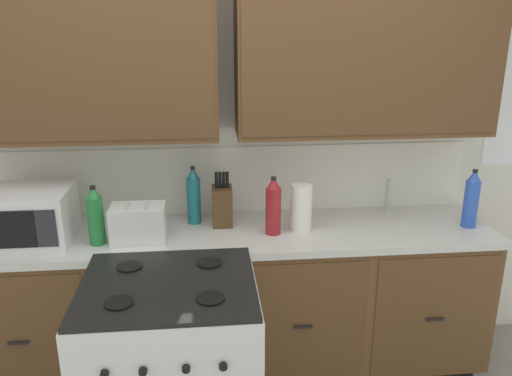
{
  "coord_description": "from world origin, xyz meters",
  "views": [
    {
      "loc": [
        -0.12,
        -2.33,
        2.0
      ],
      "look_at": [
        0.14,
        0.27,
        1.16
      ],
      "focal_mm": 36.34,
      "sensor_mm": 36.0,
      "label": 1
    }
  ],
  "objects": [
    {
      "name": "microwave",
      "position": [
        -1.06,
        0.26,
        1.05
      ],
      "size": [
        0.48,
        0.37,
        0.28
      ],
      "color": "white",
      "rests_on": "counter_run"
    },
    {
      "name": "knife_block",
      "position": [
        -0.04,
        0.39,
        1.02
      ],
      "size": [
        0.11,
        0.14,
        0.31
      ],
      "color": "#52361E",
      "rests_on": "counter_run"
    },
    {
      "name": "wall_unit",
      "position": [
        0.0,
        0.5,
        1.64
      ],
      "size": [
        4.07,
        0.4,
        2.42
      ],
      "color": "silver",
      "rests_on": "ground_plane"
    },
    {
      "name": "bottle_green",
      "position": [
        -0.69,
        0.19,
        1.06
      ],
      "size": [
        0.08,
        0.08,
        0.31
      ],
      "color": "#237A38",
      "rests_on": "counter_run"
    },
    {
      "name": "stove_range",
      "position": [
        -0.3,
        -0.33,
        0.47
      ],
      "size": [
        0.76,
        0.68,
        0.95
      ],
      "color": "white",
      "rests_on": "ground_plane"
    },
    {
      "name": "counter_run",
      "position": [
        0.0,
        0.3,
        0.47
      ],
      "size": [
        2.9,
        0.64,
        0.91
      ],
      "color": "black",
      "rests_on": "ground_plane"
    },
    {
      "name": "paper_towel_roll",
      "position": [
        0.39,
        0.27,
        1.04
      ],
      "size": [
        0.12,
        0.12,
        0.26
      ],
      "primitive_type": "cylinder",
      "color": "white",
      "rests_on": "counter_run"
    },
    {
      "name": "bottle_blue",
      "position": [
        1.33,
        0.23,
        1.07
      ],
      "size": [
        0.08,
        0.08,
        0.33
      ],
      "color": "blue",
      "rests_on": "counter_run"
    },
    {
      "name": "bottle_teal",
      "position": [
        -0.2,
        0.44,
        1.07
      ],
      "size": [
        0.08,
        0.08,
        0.33
      ],
      "color": "#1E707A",
      "rests_on": "counter_run"
    },
    {
      "name": "sink_faucet",
      "position": [
        0.96,
        0.51,
        1.01
      ],
      "size": [
        0.02,
        0.02,
        0.2
      ],
      "primitive_type": "cylinder",
      "color": "#B2B5BA",
      "rests_on": "counter_run"
    },
    {
      "name": "toaster",
      "position": [
        -0.48,
        0.21,
        1.0
      ],
      "size": [
        0.28,
        0.18,
        0.19
      ],
      "color": "white",
      "rests_on": "counter_run"
    },
    {
      "name": "bottle_red",
      "position": [
        0.23,
        0.24,
        1.06
      ],
      "size": [
        0.08,
        0.08,
        0.32
      ],
      "color": "maroon",
      "rests_on": "counter_run"
    }
  ]
}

